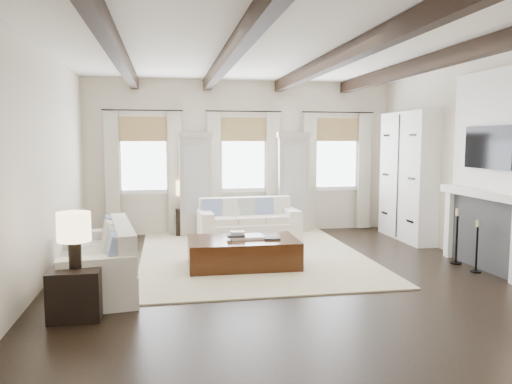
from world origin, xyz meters
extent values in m
plane|color=black|center=(0.00, 0.00, 0.00)|extent=(7.50, 7.50, 0.00)
cube|color=beige|center=(0.00, 3.75, 1.60)|extent=(6.50, 0.04, 3.20)
cube|color=beige|center=(0.00, -3.75, 1.60)|extent=(6.50, 0.04, 3.20)
cube|color=beige|center=(-3.25, 0.00, 1.60)|extent=(0.04, 7.50, 3.20)
cube|color=beige|center=(3.25, 0.00, 1.60)|extent=(0.04, 7.50, 3.20)
cube|color=white|center=(0.00, 0.00, 3.20)|extent=(6.50, 7.50, 0.04)
cube|color=black|center=(-2.20, 0.00, 3.08)|extent=(0.16, 7.40, 0.22)
cube|color=black|center=(-0.75, 0.00, 3.08)|extent=(0.16, 7.40, 0.22)
cube|color=black|center=(0.75, 0.00, 3.08)|extent=(0.16, 7.40, 0.22)
cube|color=black|center=(2.20, 0.00, 3.08)|extent=(0.16, 7.40, 0.22)
cube|color=white|center=(-2.05, 3.72, 1.65)|extent=(0.90, 0.03, 1.45)
cube|color=#A0804C|center=(-2.05, 3.66, 2.18)|extent=(0.94, 0.04, 0.50)
cube|color=beige|center=(-2.67, 3.62, 1.27)|extent=(0.28, 0.08, 2.50)
cube|color=beige|center=(-1.43, 3.62, 1.27)|extent=(0.28, 0.08, 2.50)
cylinder|color=black|center=(-2.05, 3.61, 2.55)|extent=(1.60, 0.02, 0.02)
cube|color=white|center=(0.00, 3.72, 1.65)|extent=(0.90, 0.03, 1.45)
cube|color=#A0804C|center=(0.00, 3.66, 2.18)|extent=(0.94, 0.04, 0.50)
cube|color=beige|center=(-0.62, 3.62, 1.27)|extent=(0.28, 0.08, 2.50)
cube|color=beige|center=(0.62, 3.62, 1.27)|extent=(0.28, 0.08, 2.50)
cylinder|color=black|center=(0.00, 3.61, 2.55)|extent=(1.60, 0.02, 0.02)
cube|color=white|center=(2.05, 3.72, 1.65)|extent=(0.90, 0.03, 1.45)
cube|color=#A0804C|center=(2.05, 3.66, 2.18)|extent=(0.94, 0.04, 0.50)
cube|color=beige|center=(1.43, 3.62, 1.27)|extent=(0.28, 0.08, 2.50)
cube|color=beige|center=(2.67, 3.62, 1.27)|extent=(0.28, 0.08, 2.50)
cylinder|color=black|center=(2.05, 3.61, 2.55)|extent=(1.60, 0.02, 0.02)
cube|color=#B9ADA2|center=(-1.02, 3.53, 1.00)|extent=(0.64, 0.38, 2.00)
cube|color=#B2B7BA|center=(-1.02, 3.33, 1.15)|extent=(0.48, 0.02, 1.40)
cube|color=#B9ADA2|center=(-1.02, 3.53, 2.06)|extent=(0.70, 0.42, 0.12)
cube|color=#B9ADA2|center=(1.02, 3.53, 1.00)|extent=(0.64, 0.38, 2.00)
cube|color=#B2B7BA|center=(1.02, 3.33, 1.15)|extent=(0.48, 0.02, 1.40)
cube|color=#B9ADA2|center=(1.02, 3.53, 2.06)|extent=(0.70, 0.42, 0.12)
cube|color=#2D2D30|center=(3.16, 0.00, 0.55)|extent=(0.18, 1.50, 1.10)
cube|color=black|center=(3.13, 0.00, 0.40)|extent=(0.10, 0.90, 0.70)
cube|color=white|center=(3.12, 0.82, 0.55)|extent=(0.26, 0.14, 1.10)
cube|color=white|center=(3.09, 0.00, 1.16)|extent=(0.32, 1.90, 0.12)
cube|color=white|center=(3.20, 0.00, 2.10)|extent=(0.10, 1.90, 1.80)
cube|color=black|center=(3.13, 0.00, 1.85)|extent=(0.07, 1.10, 0.64)
cube|color=silver|center=(3.05, 2.35, 1.25)|extent=(0.40, 1.70, 2.50)
cube|color=black|center=(2.84, 2.35, 1.25)|extent=(0.01, 0.02, 2.40)
cube|color=beige|center=(-0.20, 1.52, 0.01)|extent=(3.70, 4.68, 0.02)
cube|color=white|center=(-0.05, 2.72, 0.18)|extent=(1.96, 0.96, 0.37)
cube|color=white|center=(-0.06, 3.06, 0.59)|extent=(1.84, 0.29, 0.46)
cube|color=white|center=(-0.89, 2.68, 0.48)|extent=(0.28, 0.83, 0.24)
cube|color=white|center=(0.79, 2.76, 0.48)|extent=(0.28, 0.83, 0.24)
cube|color=white|center=(-0.58, 2.65, 0.43)|extent=(0.54, 0.57, 0.13)
cube|color=white|center=(-0.04, 2.68, 0.43)|extent=(0.54, 0.57, 0.13)
cube|color=white|center=(0.49, 2.70, 0.43)|extent=(0.54, 0.57, 0.13)
cube|color=#6680AB|center=(-0.74, 2.87, 0.62)|extent=(0.39, 0.22, 0.40)
cube|color=silver|center=(-0.40, 2.89, 0.62)|extent=(0.39, 0.22, 0.40)
cube|color=beige|center=(-0.06, 2.90, 0.62)|extent=(0.39, 0.22, 0.40)
cube|color=#6680AB|center=(0.29, 2.92, 0.62)|extent=(0.39, 0.22, 0.40)
cube|color=silver|center=(0.63, 2.93, 0.62)|extent=(0.39, 0.22, 0.40)
cube|color=white|center=(-2.54, -0.04, 0.19)|extent=(1.20, 2.13, 0.38)
cube|color=white|center=(-2.20, 0.01, 0.62)|extent=(0.49, 1.93, 0.48)
cube|color=white|center=(-2.67, 0.83, 0.51)|extent=(0.89, 0.37, 0.25)
cube|color=white|center=(-2.41, -0.92, 0.51)|extent=(0.89, 0.37, 0.25)
cube|color=white|center=(-2.67, 0.50, 0.45)|extent=(0.65, 0.62, 0.13)
cube|color=white|center=(-2.59, -0.05, 0.45)|extent=(0.65, 0.62, 0.13)
cube|color=white|center=(-2.51, -0.60, 0.45)|extent=(0.65, 0.62, 0.13)
cube|color=#6680AB|center=(-2.47, 0.70, 0.65)|extent=(0.27, 0.43, 0.42)
cube|color=silver|center=(-2.39, 0.22, 0.65)|extent=(0.27, 0.43, 0.42)
cube|color=beige|center=(-2.32, -0.25, 0.65)|extent=(0.27, 0.43, 0.42)
cube|color=#6680AB|center=(-2.25, -0.73, 0.65)|extent=(0.27, 0.43, 0.42)
cube|color=black|center=(-0.46, 0.79, 0.22)|extent=(1.69, 1.07, 0.44)
cube|color=white|center=(-0.39, 0.85, 0.46)|extent=(0.51, 0.39, 0.04)
cube|color=#262628|center=(-0.58, 0.77, 0.50)|extent=(0.26, 0.20, 0.04)
cube|color=beige|center=(-0.53, 0.85, 0.53)|extent=(0.22, 0.17, 0.03)
cube|color=#262628|center=(-0.03, 0.66, 0.45)|extent=(0.24, 0.18, 0.03)
cube|color=black|center=(-2.62, -1.05, 0.28)|extent=(0.55, 0.55, 0.55)
cylinder|color=black|center=(-2.62, -1.05, 0.70)|extent=(0.14, 0.14, 0.30)
cylinder|color=#F9D89E|center=(-2.62, -1.05, 1.01)|extent=(0.36, 0.36, 0.32)
cube|color=black|center=(-1.25, 3.54, 0.28)|extent=(0.37, 0.37, 0.55)
cylinder|color=black|center=(-1.25, 3.54, 0.69)|extent=(0.13, 0.13, 0.28)
cylinder|color=#F9D89E|center=(-1.25, 3.54, 0.98)|extent=(0.33, 0.33, 0.30)
cylinder|color=black|center=(2.90, -0.15, 0.01)|extent=(0.16, 0.16, 0.02)
cylinder|color=black|center=(2.90, -0.15, 0.35)|extent=(0.03, 0.03, 0.69)
cylinder|color=beige|center=(2.90, -0.15, 0.73)|extent=(0.06, 0.06, 0.10)
cylinder|color=black|center=(2.90, 0.37, 0.01)|extent=(0.18, 0.18, 0.02)
cylinder|color=black|center=(2.90, 0.37, 0.39)|extent=(0.03, 0.03, 0.78)
cylinder|color=beige|center=(2.90, 0.37, 0.83)|extent=(0.07, 0.07, 0.11)
camera|label=1|loc=(-1.62, -6.70, 1.96)|focal=35.00mm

